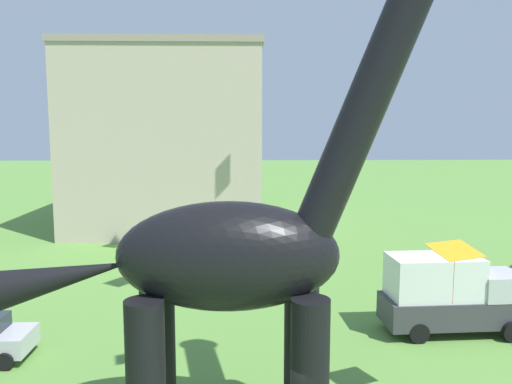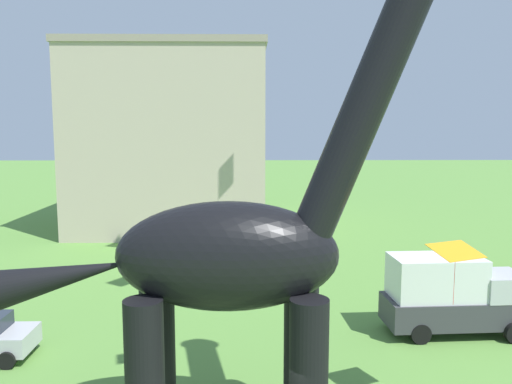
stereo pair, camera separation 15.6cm
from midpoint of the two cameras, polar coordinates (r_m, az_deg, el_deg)
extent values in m
cylinder|color=black|center=(15.46, 4.67, -16.80)|extent=(0.98, 0.98, 4.22)
cylinder|color=black|center=(13.79, 5.55, -19.94)|extent=(0.98, 0.98, 4.22)
cylinder|color=black|center=(15.58, -10.97, -16.72)|extent=(0.98, 0.98, 4.22)
cylinder|color=black|center=(13.92, -12.30, -19.80)|extent=(0.98, 0.98, 4.22)
ellipsoid|color=black|center=(13.53, -3.39, -7.01)|extent=(5.78, 2.49, 2.85)
cylinder|color=black|center=(13.58, 12.87, 12.26)|extent=(4.15, 1.07, 8.23)
cone|color=black|center=(14.68, -22.89, -9.06)|extent=(5.08, 1.42, 2.41)
cylinder|color=black|center=(22.37, -24.09, -14.64)|extent=(0.62, 0.22, 0.62)
cylinder|color=black|center=(20.87, -26.03, -16.35)|extent=(0.62, 0.22, 0.62)
cube|color=#38383D|center=(23.20, 20.44, -12.00)|extent=(5.70, 2.40, 1.10)
cube|color=#B7B7BC|center=(23.63, 24.77, -9.19)|extent=(1.89, 2.03, 1.00)
cube|color=silver|center=(22.51, 18.73, -8.78)|extent=(3.69, 2.21, 1.70)
cylinder|color=black|center=(25.07, 23.85, -12.04)|extent=(0.81, 0.30, 0.80)
cylinder|color=black|center=(23.31, 26.11, -13.63)|extent=(0.81, 0.30, 0.80)
cylinder|color=black|center=(23.76, 15.56, -12.74)|extent=(0.81, 0.30, 0.80)
cylinder|color=black|center=(21.90, 17.22, -14.56)|extent=(0.81, 0.30, 0.80)
cube|color=orange|center=(15.85, 20.73, -5.99)|extent=(1.65, 1.46, 0.31)
cylinder|color=red|center=(16.07, 20.58, -9.10)|extent=(0.01, 0.01, 1.37)
cube|color=#B7A893|center=(44.22, -9.57, 5.44)|extent=(15.00, 13.19, 14.25)
cube|color=gray|center=(44.62, -9.77, 14.94)|extent=(15.30, 13.46, 0.50)
camera|label=1|loc=(0.08, -90.30, -0.04)|focal=36.49mm
camera|label=2|loc=(0.08, 89.70, 0.04)|focal=36.49mm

